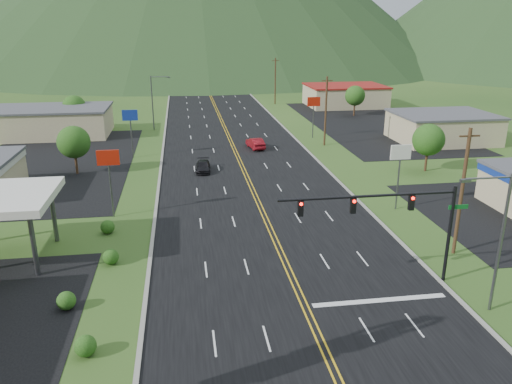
{
  "coord_description": "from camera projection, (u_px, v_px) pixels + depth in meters",
  "views": [
    {
      "loc": [
        -7.21,
        -15.05,
        17.24
      ],
      "look_at": [
        -1.68,
        21.99,
        4.5
      ],
      "focal_mm": 35.0,
      "sensor_mm": 36.0,
      "label": 1
    }
  ],
  "objects": [
    {
      "name": "tree_west_a",
      "position": [
        74.0,
        142.0,
        58.74
      ],
      "size": [
        3.84,
        3.84,
        5.82
      ],
      "color": "#382314",
      "rests_on": "ground"
    },
    {
      "name": "pole_sign_west_b",
      "position": [
        130.0,
        120.0,
        65.76
      ],
      "size": [
        2.0,
        0.18,
        6.4
      ],
      "color": "#59595E",
      "rests_on": "ground"
    },
    {
      "name": "utility_pole_d",
      "position": [
        250.0,
        66.0,
        147.29
      ],
      "size": [
        1.6,
        0.28,
        10.0
      ],
      "color": "#382314",
      "rests_on": "ground"
    },
    {
      "name": "tree_east_a",
      "position": [
        429.0,
        140.0,
        59.92
      ],
      "size": [
        3.84,
        3.84,
        5.82
      ],
      "color": "#382314",
      "rests_on": "ground"
    },
    {
      "name": "building_east_mid",
      "position": [
        442.0,
        127.0,
        75.92
      ],
      "size": [
        14.4,
        11.4,
        4.3
      ],
      "color": "#CABB8C",
      "rests_on": "ground"
    },
    {
      "name": "pole_sign_west_a",
      "position": [
        109.0,
        165.0,
        45.16
      ],
      "size": [
        2.0,
        0.18,
        6.4
      ],
      "color": "#59595E",
      "rests_on": "ground"
    },
    {
      "name": "pole_sign_east_a",
      "position": [
        400.0,
        159.0,
        47.05
      ],
      "size": [
        2.0,
        0.18,
        6.4
      ],
      "color": "#59595E",
      "rests_on": "ground"
    },
    {
      "name": "streetlight_west",
      "position": [
        154.0,
        99.0,
        82.89
      ],
      "size": [
        3.28,
        0.25,
        9.0
      ],
      "color": "#59595E",
      "rests_on": "ground"
    },
    {
      "name": "streetlight_east",
      "position": [
        497.0,
        235.0,
        29.9
      ],
      "size": [
        3.28,
        0.25,
        9.0
      ],
      "color": "#59595E",
      "rests_on": "ground"
    },
    {
      "name": "utility_pole_a",
      "position": [
        462.0,
        191.0,
        37.74
      ],
      "size": [
        1.6,
        0.28,
        10.0
      ],
      "color": "#382314",
      "rests_on": "ground"
    },
    {
      "name": "car_dark_mid",
      "position": [
        203.0,
        167.0,
        60.68
      ],
      "size": [
        2.01,
        4.35,
        1.23
      ],
      "primitive_type": "imported",
      "rotation": [
        0.0,
        0.0,
        -0.07
      ],
      "color": "black",
      "rests_on": "ground"
    },
    {
      "name": "utility_pole_c",
      "position": [
        275.0,
        81.0,
        109.83
      ],
      "size": [
        1.6,
        0.28,
        10.0
      ],
      "color": "#382314",
      "rests_on": "ground"
    },
    {
      "name": "pole_sign_east_b",
      "position": [
        314.0,
        106.0,
        77.02
      ],
      "size": [
        2.0,
        0.18,
        6.4
      ],
      "color": "#59595E",
      "rests_on": "ground"
    },
    {
      "name": "car_red_far",
      "position": [
        255.0,
        143.0,
        71.78
      ],
      "size": [
        2.36,
        4.84,
        1.53
      ],
      "primitive_type": "imported",
      "rotation": [
        0.0,
        0.0,
        3.31
      ],
      "color": "maroon",
      "rests_on": "ground"
    },
    {
      "name": "tree_west_b",
      "position": [
        74.0,
        107.0,
        83.32
      ],
      "size": [
        3.84,
        3.84,
        5.82
      ],
      "color": "#382314",
      "rests_on": "ground"
    },
    {
      "name": "building_west_far",
      "position": [
        51.0,
        121.0,
        79.68
      ],
      "size": [
        18.4,
        11.4,
        4.5
      ],
      "color": "#CABB8C",
      "rests_on": "ground"
    },
    {
      "name": "building_east_far",
      "position": [
        345.0,
        96.0,
        108.1
      ],
      "size": [
        16.4,
        12.4,
        4.5
      ],
      "color": "#CABB8C",
      "rests_on": "ground"
    },
    {
      "name": "traffic_signal",
      "position": [
        396.0,
        213.0,
        32.94
      ],
      "size": [
        13.1,
        0.43,
        7.0
      ],
      "color": "black",
      "rests_on": "ground"
    },
    {
      "name": "utility_pole_b",
      "position": [
        326.0,
        111.0,
        72.38
      ],
      "size": [
        1.6,
        0.28,
        10.0
      ],
      "color": "#382314",
      "rests_on": "ground"
    },
    {
      "name": "tree_east_b",
      "position": [
        355.0,
        96.0,
        96.06
      ],
      "size": [
        3.84,
        3.84,
        5.82
      ],
      "color": "#382314",
      "rests_on": "ground"
    }
  ]
}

